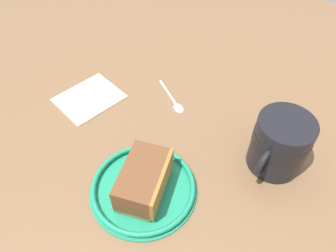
{
  "coord_description": "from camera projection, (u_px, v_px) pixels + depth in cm",
  "views": [
    {
      "loc": [
        -34.92,
        -14.89,
        49.11
      ],
      "look_at": [
        2.26,
        2.42,
        3.0
      ],
      "focal_mm": 34.35,
      "sensor_mm": 36.0,
      "label": 1
    }
  ],
  "objects": [
    {
      "name": "teaspoon",
      "position": [
        175.0,
        102.0,
        0.7
      ],
      "size": [
        8.41,
        9.47,
        0.8
      ],
      "color": "silver",
      "rests_on": "ground_plane"
    },
    {
      "name": "folded_napkin",
      "position": [
        89.0,
        98.0,
        0.71
      ],
      "size": [
        16.16,
        14.99,
        0.6
      ],
      "primitive_type": "cube",
      "rotation": [
        0.0,
        0.0,
        -0.37
      ],
      "color": "beige",
      "rests_on": "ground_plane"
    },
    {
      "name": "ground_plane",
      "position": [
        174.0,
        152.0,
        0.63
      ],
      "size": [
        146.64,
        146.64,
        2.72
      ],
      "primitive_type": "cube",
      "color": "brown"
    },
    {
      "name": "tea_mug",
      "position": [
        280.0,
        143.0,
        0.55
      ],
      "size": [
        12.48,
        9.89,
        10.9
      ],
      "color": "black",
      "rests_on": "ground_plane"
    },
    {
      "name": "small_plate",
      "position": [
        143.0,
        188.0,
        0.55
      ],
      "size": [
        18.52,
        18.52,
        1.67
      ],
      "color": "#1E8C66",
      "rests_on": "ground_plane"
    },
    {
      "name": "cake_slice",
      "position": [
        144.0,
        180.0,
        0.53
      ],
      "size": [
        11.99,
        8.45,
        5.43
      ],
      "color": "#9E662D",
      "rests_on": "small_plate"
    }
  ]
}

